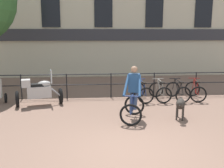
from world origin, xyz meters
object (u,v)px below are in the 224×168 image
object	(u,v)px
cyclist_with_bike	(133,96)
parked_bicycle_mid_left	(160,92)
parked_bicycle_mid_right	(178,91)
parked_bicycle_far_end	(195,91)
parked_motorcycle	(39,91)
parked_bicycle_near_lamp	(142,92)
dog	(180,104)

from	to	relation	value
cyclist_with_bike	parked_bicycle_mid_left	distance (m)	2.72
parked_bicycle_mid_left	parked_bicycle_mid_right	distance (m)	0.75
parked_bicycle_mid_left	parked_bicycle_mid_right	xyz separation A→B (m)	(0.75, 0.00, 0.00)
cyclist_with_bike	parked_bicycle_far_end	xyz separation A→B (m)	(3.00, 2.23, -0.41)
parked_motorcycle	parked_bicycle_near_lamp	distance (m)	4.08
cyclist_with_bike	parked_bicycle_mid_right	size ratio (longest dim) A/B	1.46
dog	parked_bicycle_mid_right	distance (m)	2.52
cyclist_with_bike	parked_bicycle_mid_left	world-z (taller)	cyclist_with_bike
parked_motorcycle	parked_bicycle_mid_right	distance (m)	5.58
parked_bicycle_near_lamp	parked_bicycle_far_end	bearing A→B (deg)	173.52
cyclist_with_bike	dog	distance (m)	1.54
dog	parked_bicycle_near_lamp	xyz separation A→B (m)	(-0.76, 2.41, -0.13)
dog	parked_bicycle_mid_left	size ratio (longest dim) A/B	0.82
parked_motorcycle	parked_bicycle_near_lamp	world-z (taller)	parked_motorcycle
cyclist_with_bike	parked_bicycle_far_end	bearing A→B (deg)	52.19
parked_bicycle_mid_left	parked_motorcycle	bearing A→B (deg)	2.29
parked_motorcycle	parked_bicycle_mid_left	world-z (taller)	parked_motorcycle
cyclist_with_bike	dog	size ratio (longest dim) A/B	1.83
cyclist_with_bike	parked_motorcycle	size ratio (longest dim) A/B	0.93
parked_motorcycle	parked_bicycle_mid_right	world-z (taller)	parked_motorcycle
cyclist_with_bike	parked_motorcycle	world-z (taller)	cyclist_with_bike
dog	parked_motorcycle	distance (m)	5.24
parked_bicycle_near_lamp	parked_bicycle_far_end	distance (m)	2.26
parked_bicycle_far_end	parked_bicycle_mid_right	bearing A→B (deg)	9.27
dog	parked_bicycle_near_lamp	world-z (taller)	parked_bicycle_near_lamp
dog	parked_bicycle_far_end	world-z (taller)	parked_bicycle_far_end
parked_motorcycle	parked_bicycle_mid_left	distance (m)	4.83
parked_bicycle_near_lamp	parked_bicycle_mid_right	xyz separation A→B (m)	(1.51, -0.00, 0.00)
parked_bicycle_mid_right	parked_bicycle_far_end	world-z (taller)	same
parked_motorcycle	dog	bearing A→B (deg)	-126.35
parked_bicycle_mid_left	cyclist_with_bike	bearing A→B (deg)	54.27
parked_bicycle_mid_left	parked_bicycle_far_end	size ratio (longest dim) A/B	0.94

